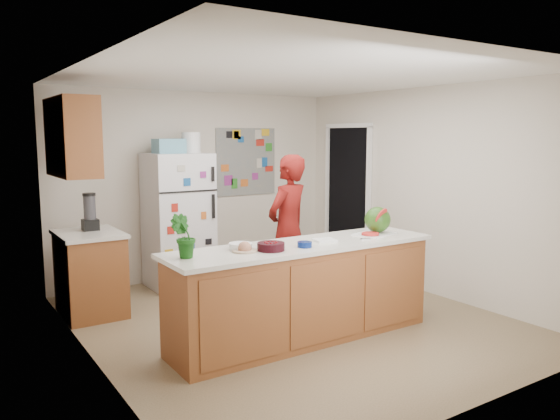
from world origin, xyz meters
TOP-DOWN VIEW (x-y plane):
  - floor at (0.00, 0.00)m, footprint 4.00×4.50m
  - wall_back at (0.00, 2.26)m, footprint 4.00×0.02m
  - wall_left at (-2.01, 0.00)m, footprint 0.02×4.50m
  - wall_right at (2.01, 0.00)m, footprint 0.02×4.50m
  - ceiling at (0.00, 0.00)m, footprint 4.00×4.50m
  - doorway at (1.99, 1.45)m, footprint 0.03×0.85m
  - peninsula_base at (-0.20, -0.50)m, footprint 2.60×0.62m
  - peninsula_top at (-0.20, -0.50)m, footprint 2.68×0.70m
  - side_counter_base at (-1.69, 1.35)m, footprint 0.60×0.80m
  - side_counter_top at (-1.69, 1.35)m, footprint 0.64×0.84m
  - upper_cabinets at (-1.82, 1.30)m, footprint 0.35×1.00m
  - refrigerator at (-0.45, 1.88)m, footprint 0.75×0.70m
  - fridge_top_bin at (-0.55, 1.88)m, footprint 0.35×0.28m
  - photo_collage at (0.75, 2.24)m, footprint 0.95×0.01m
  - person at (0.36, 0.59)m, footprint 0.73×0.60m
  - blender_appliance at (-1.64, 1.45)m, footprint 0.13×0.13m
  - cutting_board at (0.68, -0.50)m, footprint 0.48×0.41m
  - watermelon at (0.74, -0.48)m, footprint 0.26×0.26m
  - watermelon_slice at (0.58, -0.55)m, footprint 0.17×0.17m
  - cherry_bowl at (-0.62, -0.59)m, footprint 0.31×0.31m
  - white_bowl at (-0.82, -0.42)m, footprint 0.21×0.21m
  - cobalt_bowl at (-0.29, -0.64)m, footprint 0.17×0.17m
  - plate at (-0.83, -0.51)m, footprint 0.28×0.28m
  - paper_towel at (0.04, -0.51)m, footprint 0.23×0.21m
  - keys at (0.43, -0.66)m, footprint 0.10×0.07m
  - potted_plant at (-1.37, -0.45)m, footprint 0.25×0.24m

SIDE VIEW (x-z plane):
  - floor at x=0.00m, z-range -0.02..0.00m
  - side_counter_base at x=-1.69m, z-range 0.00..0.86m
  - peninsula_base at x=-0.20m, z-range 0.00..0.88m
  - refrigerator at x=-0.45m, z-range 0.00..1.70m
  - person at x=0.36m, z-range 0.00..1.71m
  - side_counter_top at x=-1.69m, z-range 0.86..0.90m
  - peninsula_top at x=-0.20m, z-range 0.88..0.92m
  - cutting_board at x=0.68m, z-range 0.92..0.93m
  - keys at x=0.43m, z-range 0.92..0.93m
  - plate at x=-0.83m, z-range 0.92..0.94m
  - paper_towel at x=0.04m, z-range 0.92..0.94m
  - watermelon_slice at x=0.58m, z-range 0.93..0.95m
  - cobalt_bowl at x=-0.29m, z-range 0.92..0.97m
  - white_bowl at x=-0.82m, z-range 0.92..0.98m
  - cherry_bowl at x=-0.62m, z-range 0.92..0.99m
  - doorway at x=1.99m, z-range 0.00..2.04m
  - watermelon at x=0.74m, z-range 0.93..1.20m
  - blender_appliance at x=-1.64m, z-range 0.90..1.28m
  - potted_plant at x=-1.37m, z-range 0.92..1.28m
  - wall_back at x=0.00m, z-range 0.00..2.50m
  - wall_left at x=-2.01m, z-range 0.00..2.50m
  - wall_right at x=2.01m, z-range 0.00..2.50m
  - photo_collage at x=0.75m, z-range 1.08..2.02m
  - fridge_top_bin at x=-0.55m, z-range 1.70..1.88m
  - upper_cabinets at x=-1.82m, z-range 1.50..2.30m
  - ceiling at x=0.00m, z-range 2.50..2.52m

